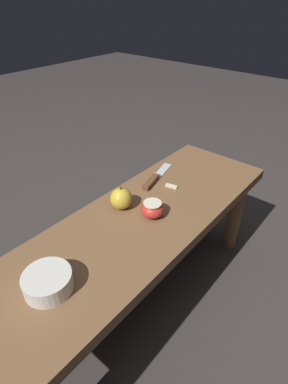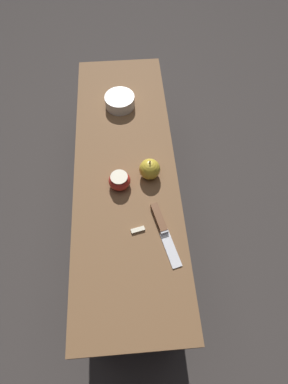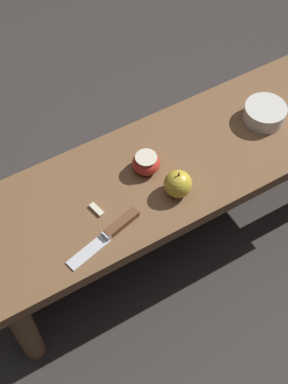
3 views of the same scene
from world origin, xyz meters
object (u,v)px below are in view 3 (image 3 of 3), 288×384
at_px(wooden_bench, 173,178).
at_px(apple_cut, 146,163).
at_px(knife, 113,230).
at_px(bowl, 265,113).
at_px(apple_whole, 178,184).

distance_m(wooden_bench, apple_cut, 0.13).
relative_size(knife, apple_cut, 2.93).
height_order(wooden_bench, bowl, bowl).
bearing_deg(apple_whole, bowl, 14.52).
distance_m(wooden_bench, apple_whole, 0.15).
height_order(knife, bowl, bowl).
xyz_separation_m(wooden_bench, knife, (-0.25, -0.11, 0.08)).
bearing_deg(apple_cut, wooden_bench, -15.45).
distance_m(apple_whole, apple_cut, 0.11).
bearing_deg(bowl, knife, -168.49).
bearing_deg(wooden_bench, bowl, 1.07).
bearing_deg(apple_whole, knife, -173.89).
xyz_separation_m(wooden_bench, apple_whole, (-0.05, -0.09, 0.11)).
bearing_deg(knife, apple_cut, -156.61).
height_order(knife, apple_whole, apple_whole).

